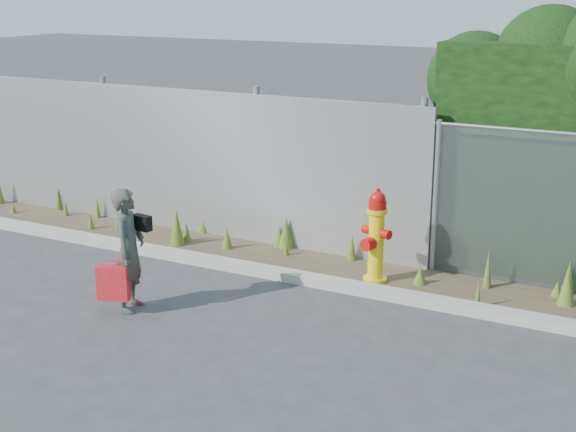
# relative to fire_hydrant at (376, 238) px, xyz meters

# --- Properties ---
(ground) EXTENTS (80.00, 80.00, 0.00)m
(ground) POSITION_rel_fire_hydrant_xyz_m (-0.53, -2.24, -0.61)
(ground) COLOR #373639
(ground) RESTS_ON ground
(curb) EXTENTS (16.00, 0.22, 0.12)m
(curb) POSITION_rel_fire_hydrant_xyz_m (-0.53, -0.44, -0.55)
(curb) COLOR gray
(curb) RESTS_ON ground
(weed_strip) EXTENTS (16.00, 1.30, 0.55)m
(weed_strip) POSITION_rel_fire_hydrant_xyz_m (0.17, 0.29, -0.48)
(weed_strip) COLOR #423526
(weed_strip) RESTS_ON ground
(corrugated_fence) EXTENTS (8.50, 0.21, 2.30)m
(corrugated_fence) POSITION_rel_fire_hydrant_xyz_m (-3.77, 0.77, 0.50)
(corrugated_fence) COLOR #B1B3B8
(corrugated_fence) RESTS_ON ground
(fire_hydrant) EXTENTS (0.42, 0.38, 1.25)m
(fire_hydrant) POSITION_rel_fire_hydrant_xyz_m (0.00, 0.00, 0.00)
(fire_hydrant) COLOR yellow
(fire_hydrant) RESTS_ON ground
(woman) EXTENTS (0.51, 0.62, 1.47)m
(woman) POSITION_rel_fire_hydrant_xyz_m (-2.24, -2.14, 0.13)
(woman) COLOR #10684D
(woman) RESTS_ON ground
(red_tote_bag) EXTENTS (0.37, 0.14, 0.48)m
(red_tote_bag) POSITION_rel_fire_hydrant_xyz_m (-2.32, -2.36, -0.22)
(red_tote_bag) COLOR #B70A31
(black_shoulder_bag) EXTENTS (0.24, 0.10, 0.18)m
(black_shoulder_bag) POSITION_rel_fire_hydrant_xyz_m (-2.13, -2.01, 0.44)
(black_shoulder_bag) COLOR black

